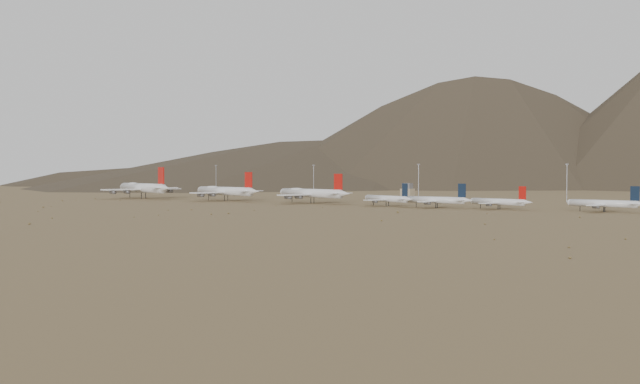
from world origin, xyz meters
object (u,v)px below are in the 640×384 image
Objects in this scene: control_tower at (407,192)px; widebody_centre at (225,191)px; widebody_east at (312,193)px; narrowbody_b at (437,200)px; narrowbody_a at (388,199)px; widebody_west at (143,188)px.

widebody_centre is at bearing -138.46° from control_tower.
widebody_east is 1.50× the size of narrowbody_b.
control_tower is (-32.79, 90.59, 0.86)m from narrowbody_a.
control_tower is at bearing 84.71° from widebody_east.
widebody_west is at bearing -153.29° from control_tower.
widebody_west is at bearing -166.32° from widebody_centre.
widebody_centre is at bearing 19.06° from widebody_west.
narrowbody_a is (130.01, -4.47, -2.44)m from widebody_centre.
narrowbody_b is (32.17, -1.45, 0.05)m from narrowbody_a.
control_tower is at bearing 130.70° from narrowbody_a.
widebody_centre is 1.05× the size of widebody_east.
widebody_west is 1.93× the size of narrowbody_a.
widebody_west is at bearing -178.19° from narrowbody_b.
widebody_centre is at bearing -164.56° from widebody_east.
widebody_east is 60.25m from narrowbody_a.
control_tower is at bearing 43.73° from widebody_west.
narrowbody_b is at bearing 16.29° from widebody_west.
widebody_centre is at bearing -161.17° from narrowbody_a.
widebody_west is at bearing -159.65° from narrowbody_a.
widebody_east is 5.26× the size of control_tower.
narrowbody_b is (162.18, -5.92, -2.40)m from widebody_centre.
control_tower is (97.21, 86.12, -1.58)m from widebody_centre.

